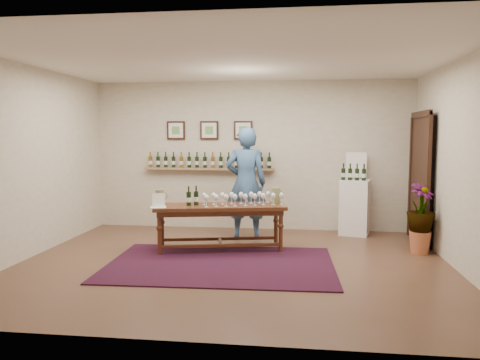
# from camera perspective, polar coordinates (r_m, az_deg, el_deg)

# --- Properties ---
(ground) EXTENTS (6.00, 6.00, 0.00)m
(ground) POSITION_cam_1_polar(r_m,az_deg,el_deg) (6.63, -0.87, -10.17)
(ground) COLOR #4E3722
(ground) RESTS_ON ground
(room_shell) EXTENTS (6.00, 6.00, 6.00)m
(room_shell) POSITION_cam_1_polar(r_m,az_deg,el_deg) (8.30, 15.57, 0.66)
(room_shell) COLOR beige
(room_shell) RESTS_ON ground
(rug) EXTENTS (3.18, 2.17, 0.02)m
(rug) POSITION_cam_1_polar(r_m,az_deg,el_deg) (6.59, -2.39, -10.21)
(rug) COLOR #4A0D15
(rug) RESTS_ON ground
(tasting_table) EXTENTS (2.10, 1.05, 0.71)m
(tasting_table) POSITION_cam_1_polar(r_m,az_deg,el_deg) (7.27, -2.45, -3.89)
(tasting_table) COLOR #3F1E0F
(tasting_table) RESTS_ON ground
(table_glasses) EXTENTS (1.41, 0.77, 0.19)m
(table_glasses) POSITION_cam_1_polar(r_m,az_deg,el_deg) (7.25, -0.19, -2.28)
(table_glasses) COLOR white
(table_glasses) RESTS_ON tasting_table
(table_bottles) EXTENTS (0.26, 0.16, 0.26)m
(table_bottles) POSITION_cam_1_polar(r_m,az_deg,el_deg) (7.23, -5.81, -2.04)
(table_bottles) COLOR black
(table_bottles) RESTS_ON tasting_table
(pitcher_left) EXTENTS (0.16, 0.16, 0.24)m
(pitcher_left) POSITION_cam_1_polar(r_m,az_deg,el_deg) (7.32, -9.75, -2.10)
(pitcher_left) COLOR olive
(pitcher_left) RESTS_ON tasting_table
(pitcher_right) EXTENTS (0.16, 0.16, 0.24)m
(pitcher_right) POSITION_cam_1_polar(r_m,az_deg,el_deg) (7.43, 4.42, -1.91)
(pitcher_right) COLOR olive
(pitcher_right) RESTS_ON tasting_table
(menu_card) EXTENTS (0.27, 0.22, 0.21)m
(menu_card) POSITION_cam_1_polar(r_m,az_deg,el_deg) (7.12, -9.89, -2.44)
(menu_card) COLOR white
(menu_card) RESTS_ON tasting_table
(display_pedestal) EXTENTS (0.61, 0.61, 0.99)m
(display_pedestal) POSITION_cam_1_polar(r_m,az_deg,el_deg) (8.69, 13.82, -3.24)
(display_pedestal) COLOR white
(display_pedestal) RESTS_ON ground
(pedestal_bottles) EXTENTS (0.29, 0.14, 0.28)m
(pedestal_bottles) POSITION_cam_1_polar(r_m,az_deg,el_deg) (8.53, 13.68, 0.89)
(pedestal_bottles) COLOR black
(pedestal_bottles) RESTS_ON display_pedestal
(info_sign) EXTENTS (0.36, 0.11, 0.51)m
(info_sign) POSITION_cam_1_polar(r_m,az_deg,el_deg) (8.78, 13.97, 1.78)
(info_sign) COLOR white
(info_sign) RESTS_ON display_pedestal
(potted_plant) EXTENTS (0.69, 0.69, 0.92)m
(potted_plant) POSITION_cam_1_polar(r_m,az_deg,el_deg) (7.58, 21.16, -4.39)
(potted_plant) COLOR #B15F3B
(potted_plant) RESTS_ON ground
(person) EXTENTS (0.74, 0.52, 1.93)m
(person) POSITION_cam_1_polar(r_m,az_deg,el_deg) (8.10, 0.73, -0.35)
(person) COLOR #35567E
(person) RESTS_ON ground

